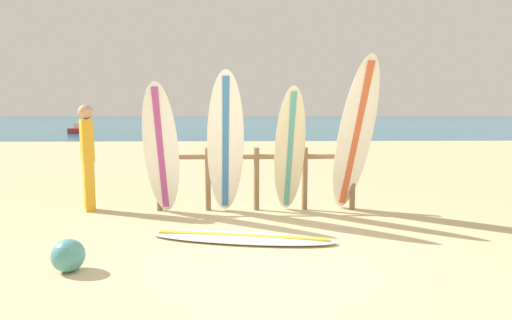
# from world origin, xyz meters

# --- Properties ---
(ground_plane) EXTENTS (120.00, 120.00, 0.00)m
(ground_plane) POSITION_xyz_m (0.00, 0.00, 0.00)
(ground_plane) COLOR #D3BC8C
(ocean_water) EXTENTS (120.00, 80.00, 0.01)m
(ocean_water) POSITION_xyz_m (0.00, 58.00, 0.00)
(ocean_water) COLOR #196B93
(ocean_water) RESTS_ON ground
(surfboard_rack) EXTENTS (3.32, 0.09, 1.05)m
(surfboard_rack) POSITION_xyz_m (-0.06, 2.47, 0.65)
(surfboard_rack) COLOR olive
(surfboard_rack) RESTS_ON ground
(surfboard_leaning_far_left) EXTENTS (0.58, 0.71, 2.10)m
(surfboard_leaning_far_left) POSITION_xyz_m (-1.56, 2.15, 1.05)
(surfboard_leaning_far_left) COLOR white
(surfboard_leaning_far_left) RESTS_ON ground
(surfboard_leaning_left) EXTENTS (0.64, 0.99, 2.25)m
(surfboard_leaning_left) POSITION_xyz_m (-0.55, 2.06, 1.13)
(surfboard_leaning_left) COLOR white
(surfboard_leaning_left) RESTS_ON ground
(surfboard_leaning_center_left) EXTENTS (0.49, 0.99, 2.03)m
(surfboard_leaning_center_left) POSITION_xyz_m (0.44, 2.09, 1.01)
(surfboard_leaning_center_left) COLOR beige
(surfboard_leaning_center_left) RESTS_ON ground
(surfboard_leaning_center) EXTENTS (0.73, 1.20, 2.48)m
(surfboard_leaning_center) POSITION_xyz_m (1.47, 2.09, 1.24)
(surfboard_leaning_center) COLOR white
(surfboard_leaning_center) RESTS_ON ground
(surfboard_lying_on_sand) EXTENTS (2.46, 0.98, 0.08)m
(surfboard_lying_on_sand) POSITION_xyz_m (-0.30, 0.80, 0.04)
(surfboard_lying_on_sand) COLOR white
(surfboard_lying_on_sand) RESTS_ON ground
(beachgoer_standing) EXTENTS (0.29, 0.33, 1.75)m
(beachgoer_standing) POSITION_xyz_m (-2.83, 2.51, 0.96)
(beachgoer_standing) COLOR gold
(beachgoer_standing) RESTS_ON ground
(small_boat_offshore) EXTENTS (0.81, 2.69, 0.71)m
(small_boat_offshore) POSITION_xyz_m (-11.94, 26.61, 0.26)
(small_boat_offshore) COLOR #B22D28
(small_boat_offshore) RESTS_ON ocean_water
(beach_ball) EXTENTS (0.34, 0.34, 0.34)m
(beach_ball) POSITION_xyz_m (-2.10, -0.21, 0.17)
(beach_ball) COLOR teal
(beach_ball) RESTS_ON ground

